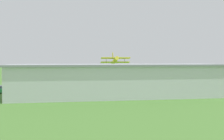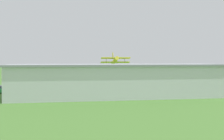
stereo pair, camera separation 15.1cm
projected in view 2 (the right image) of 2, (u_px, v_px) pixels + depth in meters
The scene contains 7 objects.
ground_plane at pixel (106, 84), 82.96m from camera, with size 400.00×400.00×0.00m, color #3D6628.
hangar at pixel (116, 80), 54.43m from camera, with size 38.93×13.59×5.93m.
biplane at pixel (115, 61), 80.60m from camera, with size 7.96×7.64×4.18m.
car_green at pixel (2, 89), 59.96m from camera, with size 2.01×4.33×1.53m.
person_crossing_taxiway at pixel (171, 83), 75.18m from camera, with size 0.44×0.44×1.70m.
person_watching_takeoff at pixel (45, 86), 67.93m from camera, with size 0.53×0.53×1.59m.
person_near_hangar_door at pixel (23, 87), 65.62m from camera, with size 0.53×0.53×1.54m.
Camera 2 is at (16.88, 81.05, 6.86)m, focal length 47.87 mm.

